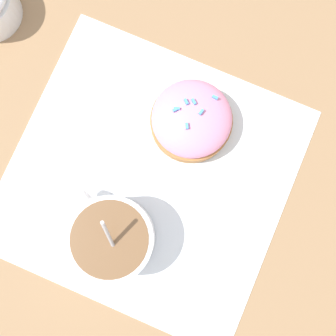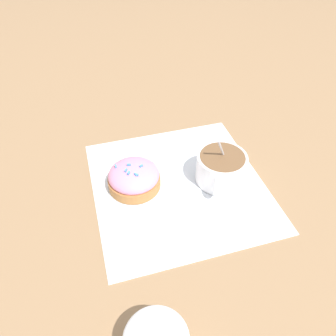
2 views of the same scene
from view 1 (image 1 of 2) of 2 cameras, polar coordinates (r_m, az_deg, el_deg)
ground_plane at (r=0.48m, az=-2.75°, el=-1.33°), size 3.00×3.00×0.00m
paper_napkin at (r=0.48m, az=-2.76°, el=-1.31°), size 0.35×0.36×0.00m
coffee_cup at (r=0.45m, az=-7.70°, el=-10.15°), size 0.09×0.11×0.10m
frosted_pastry at (r=0.47m, az=3.43°, el=6.98°), size 0.10×0.10×0.05m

